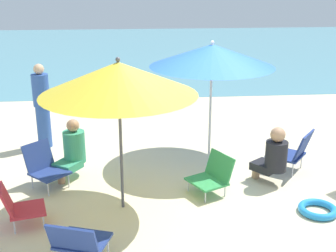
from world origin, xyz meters
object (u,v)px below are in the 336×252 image
at_px(beach_chair_b, 44,165).
at_px(beach_chair_e, 213,175).
at_px(umbrella_blue, 212,55).
at_px(swim_ring, 318,209).
at_px(beach_chair_a, 19,206).
at_px(person_c, 42,106).
at_px(umbrella_yellow, 118,79).
at_px(beach_chair_d, 293,151).
at_px(beach_chair_c, 79,241).
at_px(person_a, 73,149).
at_px(person_b, 273,156).

height_order(beach_chair_b, beach_chair_e, beach_chair_b).
bearing_deg(umbrella_blue, swim_ring, -60.88).
xyz_separation_m(beach_chair_a, person_c, (-0.16, 2.82, 0.49)).
distance_m(umbrella_yellow, swim_ring, 3.15).
height_order(beach_chair_d, swim_ring, beach_chair_d).
bearing_deg(umbrella_blue, beach_chair_e, -97.93).
distance_m(beach_chair_c, person_a, 2.41).
relative_size(beach_chair_b, person_b, 0.80).
bearing_deg(umbrella_blue, beach_chair_d, -28.55).
relative_size(beach_chair_b, swim_ring, 1.40).
distance_m(person_c, swim_ring, 4.99).
distance_m(person_a, person_b, 3.07).
bearing_deg(person_b, umbrella_blue, -2.52).
height_order(umbrella_blue, beach_chair_d, umbrella_blue).
relative_size(beach_chair_a, person_a, 0.66).
height_order(beach_chair_a, beach_chair_b, beach_chair_b).
height_order(person_b, swim_ring, person_b).
bearing_deg(person_a, swim_ring, 99.96).
height_order(umbrella_blue, person_c, umbrella_blue).
distance_m(beach_chair_d, person_b, 0.64).
xyz_separation_m(umbrella_blue, swim_ring, (1.12, -2.01, -1.74)).
bearing_deg(beach_chair_d, beach_chair_e, 62.19).
height_order(umbrella_yellow, beach_chair_c, umbrella_yellow).
bearing_deg(umbrella_yellow, umbrella_blue, 47.59).
bearing_deg(beach_chair_c, beach_chair_b, 37.82).
bearing_deg(umbrella_yellow, beach_chair_d, 19.13).
bearing_deg(beach_chair_c, beach_chair_e, -28.05).
relative_size(person_a, swim_ring, 1.77).
distance_m(beach_chair_a, person_c, 2.87).
bearing_deg(beach_chair_a, swim_ring, -14.62).
bearing_deg(person_a, umbrella_blue, 136.92).
relative_size(umbrella_blue, person_b, 2.22).
height_order(person_a, swim_ring, person_a).
relative_size(beach_chair_c, person_a, 0.74).
bearing_deg(beach_chair_d, beach_chair_b, 41.64).
height_order(beach_chair_d, person_c, person_c).
relative_size(beach_chair_b, beach_chair_d, 0.91).
height_order(beach_chair_a, person_a, person_a).
xyz_separation_m(umbrella_blue, umbrella_yellow, (-1.48, -1.62, 0.01)).
relative_size(umbrella_blue, person_c, 1.32).
bearing_deg(beach_chair_c, person_a, 26.58).
relative_size(umbrella_blue, swim_ring, 3.90).
distance_m(beach_chair_c, person_b, 3.26).
bearing_deg(swim_ring, beach_chair_d, 84.83).
height_order(umbrella_blue, person_b, umbrella_blue).
distance_m(beach_chair_b, person_b, 3.42).
distance_m(beach_chair_b, beach_chair_d, 3.88).
bearing_deg(beach_chair_b, swim_ring, 27.21).
height_order(beach_chair_b, person_c, person_c).
bearing_deg(umbrella_yellow, beach_chair_c, -109.20).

